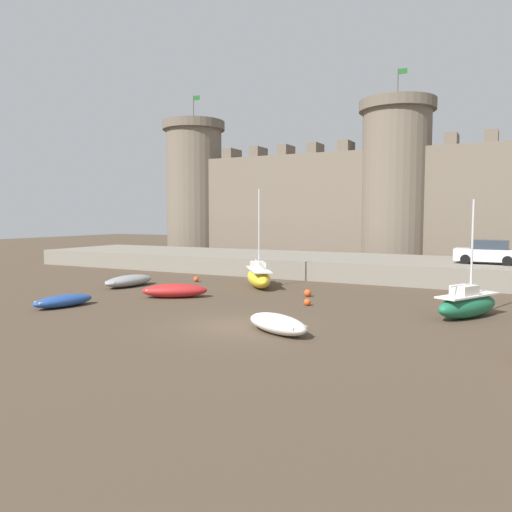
{
  "coord_description": "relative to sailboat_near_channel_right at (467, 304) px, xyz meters",
  "views": [
    {
      "loc": [
        10.24,
        -17.86,
        4.61
      ],
      "look_at": [
        -1.73,
        5.41,
        2.5
      ],
      "focal_mm": 35.0,
      "sensor_mm": 36.0,
      "label": 1
    }
  ],
  "objects": [
    {
      "name": "ground_plane",
      "position": [
        -8.55,
        -6.39,
        -0.63
      ],
      "size": [
        160.0,
        160.0,
        0.0
      ],
      "primitive_type": "plane",
      "color": "#4C3D2D"
    },
    {
      "name": "rowboat_midflat_left",
      "position": [
        -6.41,
        -6.65,
        -0.24
      ],
      "size": [
        3.47,
        2.64,
        0.74
      ],
      "color": "silver",
      "rests_on": "ground"
    },
    {
      "name": "quay_road",
      "position": [
        -8.55,
        13.63,
        0.06
      ],
      "size": [
        58.92,
        10.0,
        1.38
      ],
      "primitive_type": "cube",
      "color": "gray",
      "rests_on": "ground"
    },
    {
      "name": "castle",
      "position": [
        -8.55,
        25.27,
        6.32
      ],
      "size": [
        54.17,
        7.25,
        18.61
      ],
      "color": "#706354",
      "rests_on": "ground"
    },
    {
      "name": "rowboat_midflat_centre",
      "position": [
        -20.51,
        0.72,
        -0.24
      ],
      "size": [
        1.81,
        3.95,
        0.74
      ],
      "color": "gray",
      "rests_on": "ground"
    },
    {
      "name": "rowboat_foreground_left",
      "position": [
        -15.18,
        -1.51,
        -0.22
      ],
      "size": [
        3.83,
        3.08,
        0.79
      ],
      "color": "red",
      "rests_on": "ground"
    },
    {
      "name": "mooring_buoy_near_channel",
      "position": [
        -8.6,
        2.22,
        -0.42
      ],
      "size": [
        0.43,
        0.43,
        0.43
      ],
      "primitive_type": "sphere",
      "color": "#E04C1E",
      "rests_on": "ground"
    },
    {
      "name": "mooring_buoy_mid_mud",
      "position": [
        -7.56,
        -0.49,
        -0.44
      ],
      "size": [
        0.37,
        0.37,
        0.37
      ],
      "primitive_type": "sphere",
      "color": "#E04C1E",
      "rests_on": "ground"
    },
    {
      "name": "sailboat_near_channel_right",
      "position": [
        0.0,
        0.0,
        0.0
      ],
      "size": [
        2.97,
        4.13,
        5.36
      ],
      "color": "#1E6B47",
      "rests_on": "ground"
    },
    {
      "name": "car_quay_east",
      "position": [
        0.28,
        12.71,
        1.53
      ],
      "size": [
        4.15,
        1.98,
        1.62
      ],
      "color": "silver",
      "rests_on": "quay_road"
    },
    {
      "name": "sailboat_foreground_centre",
      "position": [
        -12.85,
        4.39,
        0.06
      ],
      "size": [
        3.9,
        4.77,
        6.32
      ],
      "color": "yellow",
      "rests_on": "ground"
    },
    {
      "name": "rowboat_foreground_right",
      "position": [
        -18.42,
        -6.51,
        -0.3
      ],
      "size": [
        1.8,
        3.3,
        0.62
      ],
      "color": "#234793",
      "rests_on": "ground"
    },
    {
      "name": "mooring_buoy_near_shore",
      "position": [
        -17.88,
        4.62,
        -0.44
      ],
      "size": [
        0.38,
        0.38,
        0.38
      ],
      "primitive_type": "sphere",
      "color": "#E04C1E",
      "rests_on": "ground"
    }
  ]
}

